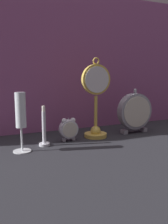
# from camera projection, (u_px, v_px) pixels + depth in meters

# --- Properties ---
(ground_plane) EXTENTS (4.00, 4.00, 0.00)m
(ground_plane) POSITION_uv_depth(u_px,v_px,m) (93.00, 148.00, 0.91)
(ground_plane) COLOR #232328
(fabric_backdrop_drape) EXTENTS (1.80, 0.01, 0.64)m
(fabric_backdrop_drape) POSITION_uv_depth(u_px,v_px,m) (62.00, 62.00, 1.15)
(fabric_backdrop_drape) COLOR #8E4C7F
(fabric_backdrop_drape) RESTS_ON ground_plane
(pocket_watch_on_stand) EXTENTS (0.13, 0.10, 0.33)m
(pocket_watch_on_stand) POSITION_uv_depth(u_px,v_px,m) (96.00, 103.00, 1.04)
(pocket_watch_on_stand) COLOR gold
(pocket_watch_on_stand) RESTS_ON ground_plane
(alarm_clock_twin_bell) EXTENTS (0.07, 0.03, 0.09)m
(alarm_clock_twin_bell) POSITION_uv_depth(u_px,v_px,m) (69.00, 128.00, 1.00)
(alarm_clock_twin_bell) COLOR silver
(alarm_clock_twin_bell) RESTS_ON ground_plane
(mantel_clock_silver) EXTENTS (0.16, 0.04, 0.20)m
(mantel_clock_silver) POSITION_uv_depth(u_px,v_px,m) (135.00, 112.00, 1.13)
(mantel_clock_silver) COLOR gray
(mantel_clock_silver) RESTS_ON ground_plane
(champagne_flute) EXTENTS (0.06, 0.06, 0.21)m
(champagne_flute) POSITION_uv_depth(u_px,v_px,m) (21.00, 116.00, 0.85)
(champagne_flute) COLOR silver
(champagne_flute) RESTS_ON ground_plane
(brass_candlestick) EXTENTS (0.04, 0.04, 0.15)m
(brass_candlestick) POSITION_uv_depth(u_px,v_px,m) (44.00, 133.00, 0.93)
(brass_candlestick) COLOR silver
(brass_candlestick) RESTS_ON ground_plane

